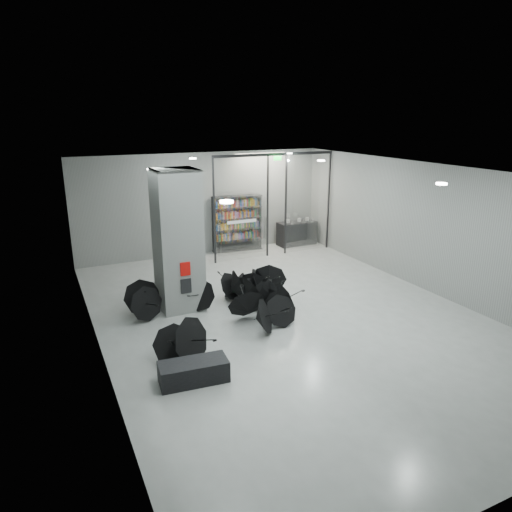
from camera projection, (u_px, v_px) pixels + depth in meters
name	position (u px, v px, depth m)	size (l,w,h in m)	color
room	(291.00, 217.00, 12.20)	(14.00, 14.02, 4.01)	gray
column	(178.00, 241.00, 13.15)	(1.20, 1.20, 4.00)	slate
fire_cabinet	(185.00, 269.00, 12.80)	(0.28, 0.04, 0.38)	#A50A07
info_panel	(186.00, 286.00, 12.95)	(0.30, 0.03, 0.42)	black
exit_sign	(278.00, 158.00, 17.48)	(0.30, 0.06, 0.15)	#0CE533
glass_partition	(274.00, 201.00, 18.13)	(5.06, 0.08, 4.00)	silver
bench	(194.00, 372.00, 9.83)	(1.44, 0.62, 0.46)	black
bookshelf	(237.00, 223.00, 19.08)	(2.06, 0.41, 2.27)	black
shop_counter	(297.00, 233.00, 20.09)	(1.67, 0.67, 1.00)	black
umbrella_cluster	(234.00, 304.00, 13.12)	(5.10, 4.59, 1.28)	black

